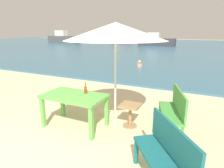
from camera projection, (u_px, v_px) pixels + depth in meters
ground_plane at (42, 163)px, 3.12m from camera, size 120.00×120.00×0.00m
sea_water at (187, 46)px, 29.22m from camera, size 120.00×50.00×0.08m
picnic_table_green at (74, 99)px, 4.19m from camera, size 1.40×0.80×0.76m
beer_bottle_amber at (86, 89)px, 4.23m from camera, size 0.07×0.07×0.26m
patio_umbrella at (116, 32)px, 3.75m from camera, size 2.10×2.10×2.30m
side_table_wood at (130, 112)px, 4.24m from camera, size 0.44×0.44×0.54m
bench_teal_center at (165, 154)px, 2.50m from camera, size 1.00×1.18×0.95m
bench_green_left at (174, 109)px, 3.95m from camera, size 0.70×1.25×0.95m
swimmer_person at (139, 64)px, 11.26m from camera, size 0.34×0.34×0.41m
boat_fishing_trawler at (121, 40)px, 36.96m from camera, size 4.43×1.21×1.61m
boat_cargo_ship at (156, 41)px, 28.41m from camera, size 5.48×1.49×1.99m
boat_tanker at (64, 38)px, 35.84m from camera, size 6.51×1.78×2.37m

